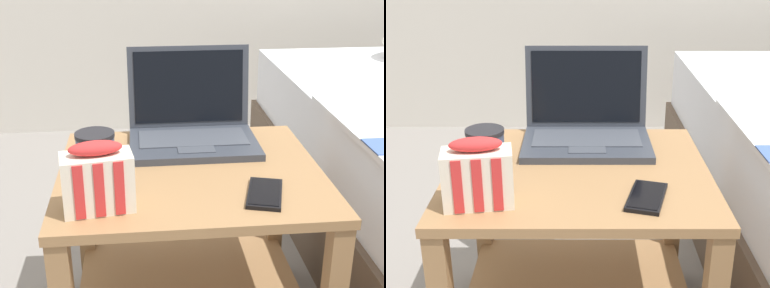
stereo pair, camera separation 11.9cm
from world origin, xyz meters
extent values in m
cube|color=#997047|center=(0.00, 0.00, 0.47)|extent=(0.61, 0.54, 0.02)
cube|color=#997047|center=(-0.28, 0.24, 0.23)|extent=(0.04, 0.04, 0.45)
cube|color=#997047|center=(0.28, 0.24, 0.23)|extent=(0.04, 0.04, 0.45)
cube|color=#333842|center=(0.02, 0.14, 0.49)|extent=(0.33, 0.22, 0.02)
cube|color=#424751|center=(0.02, 0.15, 0.50)|extent=(0.28, 0.12, 0.00)
cube|color=#424751|center=(0.02, 0.07, 0.50)|extent=(0.09, 0.05, 0.00)
cube|color=#333842|center=(0.02, 0.26, 0.60)|extent=(0.33, 0.04, 0.22)
cube|color=black|center=(0.02, 0.26, 0.60)|extent=(0.30, 0.03, 0.19)
cube|color=silver|center=(-0.02, 0.27, 0.63)|extent=(0.03, 0.01, 0.05)
cube|color=yellow|center=(-0.04, 0.27, 0.59)|extent=(0.03, 0.01, 0.04)
cube|color=black|center=(0.01, 0.26, 0.56)|extent=(0.04, 0.01, 0.03)
cylinder|color=#3F4C6B|center=(-0.22, 0.02, 0.52)|extent=(0.09, 0.09, 0.09)
cylinder|color=black|center=(-0.22, 0.02, 0.56)|extent=(0.09, 0.09, 0.01)
cylinder|color=black|center=(-0.22, 0.02, 0.55)|extent=(0.08, 0.08, 0.01)
torus|color=#3F4C6B|center=(-0.23, 0.07, 0.52)|extent=(0.03, 0.07, 0.07)
cube|color=silver|center=(-0.20, -0.17, 0.54)|extent=(0.15, 0.09, 0.12)
cube|color=red|center=(-0.23, -0.22, 0.54)|extent=(0.02, 0.01, 0.11)
cube|color=red|center=(-0.20, -0.21, 0.54)|extent=(0.02, 0.01, 0.11)
cube|color=red|center=(-0.16, -0.21, 0.54)|extent=(0.02, 0.01, 0.11)
ellipsoid|color=red|center=(-0.20, -0.17, 0.61)|extent=(0.11, 0.06, 0.03)
cube|color=black|center=(0.14, -0.15, 0.48)|extent=(0.11, 0.15, 0.01)
cube|color=black|center=(0.14, -0.15, 0.49)|extent=(0.09, 0.14, 0.00)
camera|label=1|loc=(-0.11, -1.14, 1.00)|focal=50.00mm
camera|label=2|loc=(0.00, -1.15, 1.00)|focal=50.00mm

